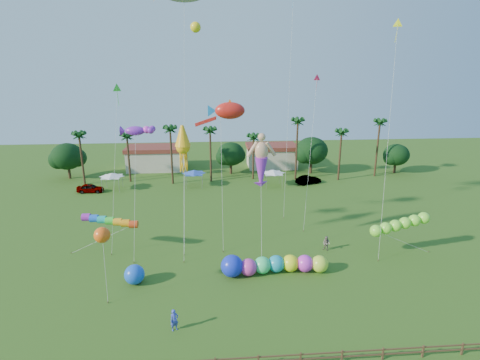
{
  "coord_description": "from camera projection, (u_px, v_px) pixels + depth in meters",
  "views": [
    {
      "loc": [
        -3.0,
        -27.26,
        20.06
      ],
      "look_at": [
        0.0,
        10.0,
        9.0
      ],
      "focal_mm": 28.0,
      "sensor_mm": 36.0,
      "label": 1
    }
  ],
  "objects": [
    {
      "name": "orange_ball_kite",
      "position": [
        102.0,
        235.0,
        32.54
      ],
      "size": [
        1.61,
        1.77,
        6.93
      ],
      "color": "#FF5C14",
      "rests_on": "ground"
    },
    {
      "name": "caterpillar_inflatable",
      "position": [
        271.0,
        265.0,
        38.11
      ],
      "size": [
        11.08,
        2.57,
        2.26
      ],
      "rotation": [
        0.0,
        0.0,
        0.03
      ],
      "color": "#D538A7",
      "rests_on": "ground"
    },
    {
      "name": "blue_ball",
      "position": [
        134.0,
        274.0,
        36.27
      ],
      "size": [
        1.95,
        1.95,
        1.95
      ],
      "primitive_type": "sphere",
      "color": "blue",
      "rests_on": "ground"
    },
    {
      "name": "merman_kite",
      "position": [
        261.0,
        164.0,
        41.31
      ],
      "size": [
        2.84,
        5.97,
        12.95
      ],
      "color": "tan",
      "rests_on": "ground"
    },
    {
      "name": "rainbow_tube",
      "position": [
        119.0,
        225.0,
        41.5
      ],
      "size": [
        8.95,
        2.24,
        3.95
      ],
      "color": "red",
      "rests_on": "ground"
    },
    {
      "name": "fish_kite",
      "position": [
        230.0,
        111.0,
        43.68
      ],
      "size": [
        5.36,
        6.48,
        16.56
      ],
      "color": "red",
      "rests_on": "ground"
    },
    {
      "name": "delta_kite_green",
      "position": [
        117.0,
        92.0,
        41.22
      ],
      "size": [
        1.82,
        4.74,
        18.62
      ],
      "color": "#38DC33",
      "rests_on": "ground"
    },
    {
      "name": "spectator_a",
      "position": [
        174.0,
        320.0,
        29.75
      ],
      "size": [
        0.8,
        0.69,
        1.84
      ],
      "primitive_type": "imported",
      "rotation": [
        0.0,
        0.0,
        0.46
      ],
      "color": "blue",
      "rests_on": "ground"
    },
    {
      "name": "tent_row",
      "position": [
        194.0,
        172.0,
        65.47
      ],
      "size": [
        31.0,
        4.0,
        0.6
      ],
      "color": "white",
      "rests_on": "ground"
    },
    {
      "name": "lobster_kite",
      "position": [
        135.0,
        131.0,
        40.82
      ],
      "size": [
        4.13,
        5.99,
        14.37
      ],
      "color": "purple",
      "rests_on": "ground"
    },
    {
      "name": "delta_kite_yellow",
      "position": [
        397.0,
        32.0,
        37.57
      ],
      "size": [
        1.6,
        4.04,
        24.99
      ],
      "color": "#DFED18",
      "rests_on": "ground"
    },
    {
      "name": "ground",
      "position": [
        249.0,
        314.0,
        31.98
      ],
      "size": [
        160.0,
        160.0,
        0.0
      ],
      "primitive_type": "plane",
      "color": "#285116",
      "rests_on": "ground"
    },
    {
      "name": "car_b",
      "position": [
        308.0,
        180.0,
        68.12
      ],
      "size": [
        4.93,
        3.09,
        1.53
      ],
      "primitive_type": "imported",
      "rotation": [
        0.0,
        0.0,
        1.91
      ],
      "color": "#4C4C54",
      "rests_on": "ground"
    },
    {
      "name": "fence",
      "position": [
        258.0,
        360.0,
        26.08
      ],
      "size": [
        36.12,
        0.12,
        1.0
      ],
      "color": "brown",
      "rests_on": "ground"
    },
    {
      "name": "car_a",
      "position": [
        90.0,
        188.0,
        63.41
      ],
      "size": [
        4.37,
        1.82,
        1.48
      ],
      "primitive_type": "imported",
      "rotation": [
        0.0,
        0.0,
        1.55
      ],
      "color": "#4C4C54",
      "rests_on": "ground"
    },
    {
      "name": "delta_kite_red",
      "position": [
        317.0,
        83.0,
        47.44
      ],
      "size": [
        2.53,
        4.82,
        19.52
      ],
      "color": "red",
      "rests_on": "ground"
    },
    {
      "name": "spectator_b",
      "position": [
        326.0,
        244.0,
        42.96
      ],
      "size": [
        1.07,
        1.04,
        1.73
      ],
      "primitive_type": "imported",
      "rotation": [
        0.0,
        0.0,
        -0.71
      ],
      "color": "gray",
      "rests_on": "ground"
    },
    {
      "name": "tree_line",
      "position": [
        244.0,
        154.0,
        73.1
      ],
      "size": [
        69.46,
        8.91,
        11.0
      ],
      "color": "#3A2819",
      "rests_on": "ground"
    },
    {
      "name": "squid_kite",
      "position": [
        183.0,
        147.0,
        39.99
      ],
      "size": [
        2.26,
        4.25,
        14.55
      ],
      "color": "#FFB014",
      "rests_on": "ground"
    },
    {
      "name": "buildings_row",
      "position": [
        210.0,
        159.0,
        78.97
      ],
      "size": [
        35.0,
        7.0,
        4.0
      ],
      "color": "beige",
      "rests_on": "ground"
    },
    {
      "name": "green_worm",
      "position": [
        376.0,
        231.0,
        41.04
      ],
      "size": [
        10.34,
        3.21,
        3.84
      ],
      "color": "#81F436",
      "rests_on": "ground"
    }
  ]
}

